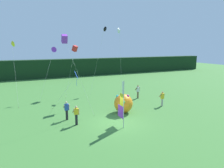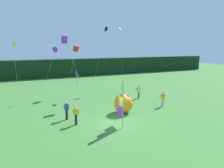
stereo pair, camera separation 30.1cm
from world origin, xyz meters
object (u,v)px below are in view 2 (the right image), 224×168
Objects in this scene: person_far_left at (67,110)px; kite_blue_diamond_1 at (76,76)px; banner_flag at (121,105)px; kite_red_box_0 at (76,49)px; person_near_banner at (163,98)px; kite_white_delta_5 at (121,31)px; kite_purple_box_2 at (64,39)px; kite_yellow_delta_6 at (14,44)px; kite_purple_delta_4 at (55,50)px; inflatable_balloon at (123,104)px; kite_black_delta_3 at (105,29)px; person_mid_field at (139,91)px; person_far_right at (76,115)px.

kite_blue_diamond_1 reaches higher than person_far_left.
kite_red_box_0 is at bearing 91.40° from banner_flag.
kite_white_delta_5 is (0.13, 10.87, 8.04)m from person_near_banner.
kite_purple_box_2 is 1.06× the size of kite_yellow_delta_6.
kite_blue_diamond_1 is at bearing -140.06° from kite_white_delta_5.
kite_blue_diamond_1 is at bearing 61.48° from person_far_left.
person_far_left is 0.25× the size of kite_red_box_0.
kite_purple_box_2 reaches higher than kite_purple_delta_4.
inflatable_balloon is 12.50m from kite_black_delta_3.
kite_purple_delta_4 is 0.91× the size of kite_yellow_delta_6.
person_mid_field is 0.25× the size of kite_red_box_0.
kite_red_box_0 is at bearing 70.58° from person_far_left.
inflatable_balloon is (5.58, -0.36, 0.04)m from person_far_left.
person_near_banner is 12.21m from kite_purple_box_2.
kite_black_delta_3 reaches higher than kite_purple_delta_4.
kite_white_delta_5 is (8.96, 7.50, 5.50)m from kite_blue_diamond_1.
person_mid_field is at bearing 98.70° from person_near_banner.
kite_red_box_0 is at bearing 75.40° from kite_blue_diamond_1.
kite_blue_diamond_1 is 8.82m from kite_yellow_delta_6.
person_far_right is at bearing -123.55° from kite_black_delta_3.
person_mid_field is at bearing 50.03° from banner_flag.
banner_flag reaches higher than person_near_banner.
kite_yellow_delta_6 is (-9.70, 9.24, 5.82)m from inflatable_balloon.
inflatable_balloon is (1.78, 3.09, -0.93)m from banner_flag.
kite_yellow_delta_6 is at bearing 135.89° from kite_blue_diamond_1.
inflatable_balloon is at bearing -2.99° from kite_purple_box_2.
kite_purple_delta_4 is (0.54, 9.18, 5.20)m from person_far_left.
kite_white_delta_5 reaches higher than kite_purple_delta_4.
kite_purple_box_2 is at bearing 137.81° from banner_flag.
person_near_banner is at bearing -31.65° from kite_yellow_delta_6.
kite_purple_box_2 reaches higher than person_near_banner.
person_far_right is 6.43m from kite_purple_box_2.
kite_purple_delta_4 is at bearing -167.35° from kite_red_box_0.
person_mid_field is 10.68m from person_far_left.
kite_yellow_delta_6 reaches higher than banner_flag.
kite_yellow_delta_6 reaches higher than kite_purple_delta_4.
kite_purple_box_2 is (-3.72, 3.37, 5.26)m from banner_flag.
kite_yellow_delta_6 reaches higher than person_near_banner.
kite_black_delta_3 is 11.83m from kite_yellow_delta_6.
kite_purple_delta_4 is at bearing 86.62° from person_far_left.
banner_flag is at bearing -129.97° from person_mid_field.
kite_white_delta_5 is at bearing 45.01° from person_far_left.
inflatable_balloon reaches higher than person_mid_field.
person_mid_field is at bearing -96.31° from kite_white_delta_5.
kite_red_box_0 is at bearing 71.08° from kite_purple_box_2.
kite_black_delta_3 reaches higher than person_mid_field.
person_near_banner is 0.18× the size of kite_black_delta_3.
banner_flag reaches higher than inflatable_balloon.
kite_yellow_delta_6 reaches higher than kite_blue_diamond_1.
person_near_banner is at bearing -20.90° from kite_blue_diamond_1.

